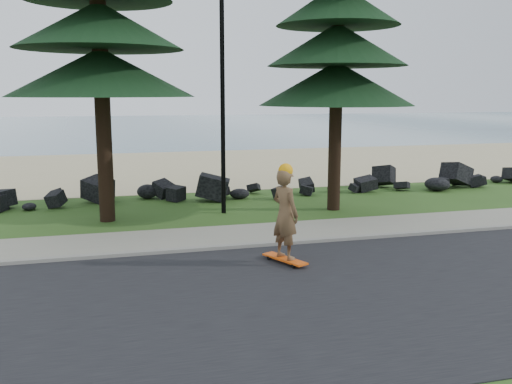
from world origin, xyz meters
TOP-DOWN VIEW (x-y plane):
  - ground at (0.00, 0.00)m, footprint 160.00×160.00m
  - road at (0.00, -4.50)m, footprint 160.00×7.00m
  - kerb at (0.00, -0.90)m, footprint 160.00×0.20m
  - sidewalk at (0.00, 0.20)m, footprint 160.00×2.00m
  - beach_sand at (0.00, 14.50)m, footprint 160.00×15.00m
  - ocean at (0.00, 51.00)m, footprint 160.00×58.00m
  - seawall_boulders at (0.00, 5.60)m, footprint 60.00×2.40m
  - lamp_post at (0.00, 3.20)m, footprint 0.25×0.14m
  - skateboarder at (0.18, -2.39)m, footprint 0.75×1.19m

SIDE VIEW (x-z plane):
  - ground at x=0.00m, z-range 0.00..0.00m
  - seawall_boulders at x=0.00m, z-range -0.55..0.55m
  - ocean at x=0.00m, z-range 0.00..0.01m
  - beach_sand at x=0.00m, z-range 0.00..0.01m
  - road at x=0.00m, z-range 0.00..0.02m
  - sidewalk at x=0.00m, z-range 0.00..0.08m
  - kerb at x=0.00m, z-range 0.00..0.10m
  - skateboarder at x=0.18m, z-range 0.01..2.20m
  - lamp_post at x=0.00m, z-range 0.06..8.20m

